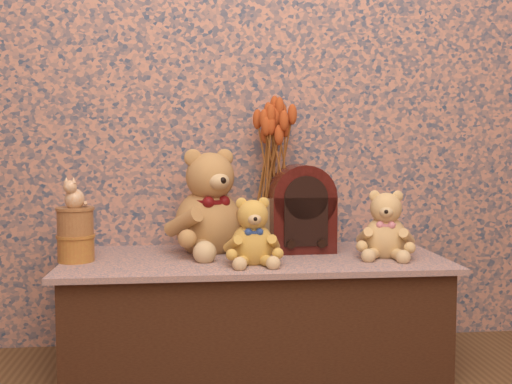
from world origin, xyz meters
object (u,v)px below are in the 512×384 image
Objects in this scene: biscuit_tin_lower at (76,248)px; teddy_large at (208,197)px; cathedral_radio at (301,208)px; cat_figurine at (75,192)px; ceramic_vase at (273,223)px; teddy_medium at (252,228)px; teddy_small at (386,221)px.

teddy_large is at bearing 16.40° from biscuit_tin_lower.
cathedral_radio is 2.64× the size of biscuit_tin_lower.
teddy_large reaches higher than cat_figurine.
teddy_large is 1.27× the size of cathedral_radio.
ceramic_vase is at bearing 14.41° from biscuit_tin_lower.
teddy_medium is at bearing -82.60° from teddy_large.
teddy_small is 1.30× the size of ceramic_vase.
cathedral_radio is at bearing 168.69° from teddy_small.
teddy_large reaches higher than biscuit_tin_lower.
teddy_medium is 0.50m from teddy_small.
teddy_small reaches higher than ceramic_vase.
teddy_small is 0.44m from ceramic_vase.
teddy_medium is at bearing 11.43° from cat_figurine.
ceramic_vase is at bearing 35.22° from cat_figurine.
teddy_small is at bearing 6.15° from teddy_medium.
biscuit_tin_lower is at bearing 0.00° from cat_figurine.
cathedral_radio reaches higher than cat_figurine.
teddy_small is 0.32m from cathedral_radio.
cathedral_radio is (0.21, 0.23, 0.04)m from teddy_medium.
teddy_large is 0.48m from cat_figurine.
cat_figurine is (-0.61, 0.10, 0.12)m from teddy_medium.
teddy_small is 2.35× the size of cat_figurine.
ceramic_vase is at bearing 167.91° from teddy_small.
teddy_small is at bearing -30.38° from cathedral_radio.
cat_figurine is at bearing 172.47° from teddy_large.
cathedral_radio is at bearing -25.79° from teddy_large.
teddy_small is at bearing -38.41° from teddy_large.
teddy_small is at bearing 19.36° from cat_figurine.
teddy_large is 0.66m from teddy_small.
teddy_large is 0.51m from biscuit_tin_lower.
teddy_medium is 0.31m from cathedral_radio.
teddy_large is at bearing 176.11° from cathedral_radio.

